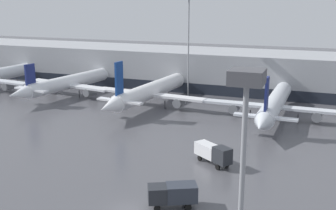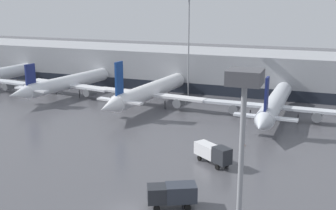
# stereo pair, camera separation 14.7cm
# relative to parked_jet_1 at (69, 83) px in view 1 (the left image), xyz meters

# --- Properties ---
(ground_plane) EXTENTS (320.00, 320.00, 0.00)m
(ground_plane) POSITION_rel_parked_jet_1_xyz_m (35.53, -42.46, -2.97)
(ground_plane) COLOR #4C4C51
(terminal_building) EXTENTS (160.00, 26.96, 9.00)m
(terminal_building) POSITION_rel_parked_jet_1_xyz_m (35.69, 19.48, 1.53)
(terminal_building) COLOR #9EA0A5
(terminal_building) RESTS_ON ground_plane
(parked_jet_1) EXTENTS (22.16, 32.13, 8.48)m
(parked_jet_1) POSITION_rel_parked_jet_1_xyz_m (0.00, 0.00, 0.00)
(parked_jet_1) COLOR silver
(parked_jet_1) RESTS_ON ground_plane
(parked_jet_2) EXTENTS (25.95, 32.56, 9.57)m
(parked_jet_2) POSITION_rel_parked_jet_1_xyz_m (45.16, -3.44, -0.06)
(parked_jet_2) COLOR silver
(parked_jet_2) RESTS_ON ground_plane
(parked_jet_4) EXTENTS (23.90, 33.32, 10.43)m
(parked_jet_4) POSITION_rel_parked_jet_1_xyz_m (20.43, -2.28, 0.06)
(parked_jet_4) COLOR white
(parked_jet_4) RESTS_ON ground_plane
(service_truck_0) EXTENTS (5.76, 4.78, 2.77)m
(service_truck_0) POSITION_rel_parked_jet_1_xyz_m (40.27, -27.44, -1.37)
(service_truck_0) COLOR silver
(service_truck_0) RESTS_ON ground_plane
(service_truck_1) EXTENTS (5.43, 4.04, 2.49)m
(service_truck_1) POSITION_rel_parked_jet_1_xyz_m (39.33, -40.35, -1.42)
(service_truck_1) COLOR #2D333D
(service_truck_1) RESTS_ON ground_plane
(traffic_cone_0) EXTENTS (0.40, 0.40, 0.76)m
(traffic_cone_0) POSITION_rel_parked_jet_1_xyz_m (42.74, -18.98, -2.59)
(traffic_cone_0) COLOR orange
(traffic_cone_0) RESTS_ON ground_plane
(apron_light_mast_0) EXTENTS (1.80, 1.80, 17.56)m
(apron_light_mast_0) POSITION_rel_parked_jet_1_xyz_m (49.15, -56.19, 10.96)
(apron_light_mast_0) COLOR gray
(apron_light_mast_0) RESTS_ON ground_plane
(apron_light_mast_3) EXTENTS (1.80, 1.80, 21.65)m
(apron_light_mast_3) POSITION_rel_parked_jet_1_xyz_m (25.22, 8.11, 13.74)
(apron_light_mast_3) COLOR gray
(apron_light_mast_3) RESTS_ON ground_plane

